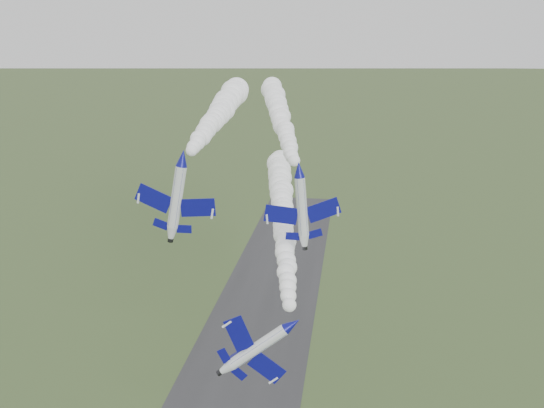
{
  "coord_description": "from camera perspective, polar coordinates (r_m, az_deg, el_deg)",
  "views": [
    {
      "loc": [
        19.73,
        -66.57,
        63.65
      ],
      "look_at": [
        8.35,
        15.07,
        39.68
      ],
      "focal_mm": 40.0,
      "sensor_mm": 36.0,
      "label": 1
    }
  ],
  "objects": [
    {
      "name": "smoke_trail_jet_pair_left",
      "position": [
        121.36,
        -5.03,
        8.49
      ],
      "size": [
        8.8,
        62.73,
        5.9
      ],
      "primitive_type": null,
      "rotation": [
        0.0,
        0.0,
        0.05
      ],
      "color": "white"
    },
    {
      "name": "jet_pair_left",
      "position": [
        88.02,
        -8.43,
        4.3
      ],
      "size": [
        11.76,
        14.33,
        3.98
      ],
      "rotation": [
        0.0,
        0.19,
        0.05
      ],
      "color": "silver"
    },
    {
      "name": "runway",
      "position": [
        117.32,
        -3.17,
        -16.66
      ],
      "size": [
        24.0,
        260.0,
        0.04
      ],
      "primitive_type": "cube",
      "color": "#2E2D30",
      "rests_on": "ground"
    },
    {
      "name": "smoke_trail_jet_pair_right",
      "position": [
        123.69,
        0.75,
        8.43
      ],
      "size": [
        21.18,
        70.91,
        5.03
      ],
      "primitive_type": null,
      "rotation": [
        0.0,
        0.0,
        0.23
      ],
      "color": "white"
    },
    {
      "name": "jet_lead",
      "position": [
        73.22,
        1.95,
        -11.27
      ],
      "size": [
        6.25,
        12.16,
        8.21
      ],
      "rotation": [
        0.0,
        0.95,
        0.18
      ],
      "color": "silver"
    },
    {
      "name": "jet_pair_right",
      "position": [
        85.65,
        2.57,
        3.26
      ],
      "size": [
        11.2,
        13.17,
        3.31
      ],
      "rotation": [
        0.0,
        -0.08,
        0.23
      ],
      "color": "silver"
    },
    {
      "name": "smoke_trail_jet_lead",
      "position": [
        106.2,
        1.02,
        -0.86
      ],
      "size": [
        16.7,
        67.17,
        4.95
      ],
      "primitive_type": null,
      "rotation": [
        0.0,
        0.0,
        0.18
      ],
      "color": "white"
    }
  ]
}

